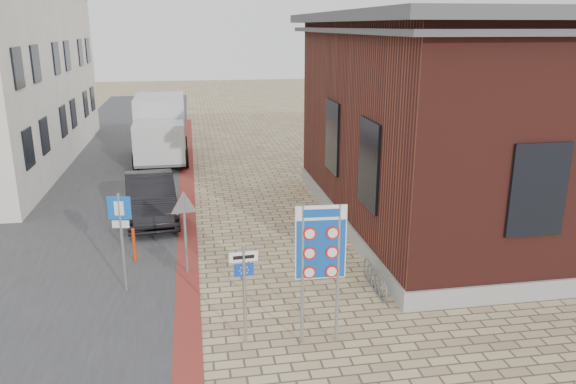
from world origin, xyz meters
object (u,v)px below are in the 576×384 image
object	(u,v)px
bollard	(134,246)
essen_sign	(244,280)
box_truck	(160,128)
border_sign	(321,245)
parking_sign	(121,226)
sedan	(151,197)

from	to	relation	value
bollard	essen_sign	bearing A→B (deg)	-60.67
box_truck	border_sign	bearing A→B (deg)	-78.30
border_sign	parking_sign	size ratio (longest dim) A/B	1.18
border_sign	essen_sign	size ratio (longest dim) A/B	1.39
bollard	sedan	bearing A→B (deg)	86.37
essen_sign	bollard	world-z (taller)	essen_sign
sedan	bollard	size ratio (longest dim) A/B	4.62
sedan	parking_sign	bearing A→B (deg)	-99.01
bollard	border_sign	bearing A→B (deg)	-49.80
parking_sign	bollard	bearing A→B (deg)	99.18
box_truck	bollard	world-z (taller)	box_truck
parking_sign	bollard	world-z (taller)	parking_sign
box_truck	essen_sign	xyz separation A→B (m)	(2.40, -17.39, -0.15)
border_sign	essen_sign	world-z (taller)	border_sign
sedan	box_truck	distance (m)	8.94
box_truck	parking_sign	xyz separation A→B (m)	(-0.30, -14.54, 0.17)
parking_sign	border_sign	bearing A→B (deg)	-25.05
sedan	border_sign	distance (m)	9.67
border_sign	parking_sign	bearing A→B (deg)	147.49
border_sign	bollard	distance (m)	6.68
bollard	box_truck	bearing A→B (deg)	88.93
essen_sign	bollard	size ratio (longest dim) A/B	2.19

